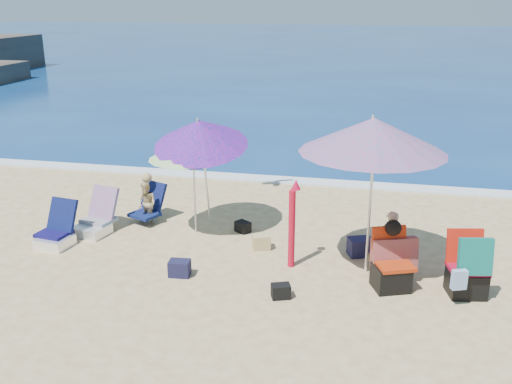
% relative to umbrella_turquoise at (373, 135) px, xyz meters
% --- Properties ---
extents(ground, '(120.00, 120.00, 0.00)m').
position_rel_umbrella_turquoise_xyz_m(ground, '(-1.48, -0.75, -2.17)').
color(ground, '#D8BC84').
rests_on(ground, ground).
extents(sea, '(120.00, 80.00, 0.12)m').
position_rel_umbrella_turquoise_xyz_m(sea, '(-1.48, 44.25, -2.22)').
color(sea, navy).
rests_on(sea, ground).
extents(foam, '(120.00, 0.50, 0.04)m').
position_rel_umbrella_turquoise_xyz_m(foam, '(-1.48, 4.35, -2.15)').
color(foam, white).
rests_on(foam, ground).
extents(umbrella_turquoise, '(2.36, 2.36, 2.47)m').
position_rel_umbrella_turquoise_xyz_m(umbrella_turquoise, '(0.00, 0.00, 0.00)').
color(umbrella_turquoise, silver).
rests_on(umbrella_turquoise, ground).
extents(umbrella_striped, '(1.68, 1.68, 1.83)m').
position_rel_umbrella_turquoise_xyz_m(umbrella_striped, '(-3.12, 0.89, -0.57)').
color(umbrella_striped, silver).
rests_on(umbrella_striped, ground).
extents(umbrella_blue, '(1.76, 1.82, 2.25)m').
position_rel_umbrella_turquoise_xyz_m(umbrella_blue, '(-2.92, 0.99, -0.33)').
color(umbrella_blue, white).
rests_on(umbrella_blue, ground).
extents(furled_umbrella, '(0.19, 0.30, 1.40)m').
position_rel_umbrella_turquoise_xyz_m(furled_umbrella, '(-1.14, -0.02, -1.40)').
color(furled_umbrella, '#B50C24').
rests_on(furled_umbrella, ground).
extents(chair_navy, '(0.67, 0.79, 0.74)m').
position_rel_umbrella_turquoise_xyz_m(chair_navy, '(-5.24, -0.04, -1.98)').
color(chair_navy, '#0F0C46').
rests_on(chair_navy, ground).
extents(chair_rainbow, '(0.70, 0.91, 0.78)m').
position_rel_umbrella_turquoise_xyz_m(chair_rainbow, '(-4.82, 0.60, -1.97)').
color(chair_rainbow, '#C86E46').
rests_on(chair_rainbow, ground).
extents(camp_chair_left, '(0.68, 0.66, 0.89)m').
position_rel_umbrella_turquoise_xyz_m(camp_chair_left, '(0.39, -0.46, -1.91)').
color(camp_chair_left, '#AA2D0C').
rests_on(camp_chair_left, ground).
extents(camp_chair_right, '(0.61, 0.83, 0.96)m').
position_rel_umbrella_turquoise_xyz_m(camp_chair_right, '(1.44, -0.46, -1.83)').
color(camp_chair_right, '#A10B29').
rests_on(camp_chair_right, ground).
extents(person_center, '(0.77, 0.85, 1.00)m').
position_rel_umbrella_turquoise_xyz_m(person_center, '(0.38, -0.05, -1.69)').
color(person_center, tan).
rests_on(person_center, ground).
extents(person_left, '(0.65, 0.86, 0.91)m').
position_rel_umbrella_turquoise_xyz_m(person_left, '(-4.08, 1.23, -1.76)').
color(person_left, tan).
rests_on(person_left, ground).
extents(bag_navy_a, '(0.34, 0.26, 0.25)m').
position_rel_umbrella_turquoise_xyz_m(bag_navy_a, '(-2.77, -0.73, -2.05)').
color(bag_navy_a, '#171732').
rests_on(bag_navy_a, ground).
extents(bag_black_a, '(0.33, 0.31, 0.19)m').
position_rel_umbrella_turquoise_xyz_m(bag_black_a, '(-2.22, 1.17, -2.08)').
color(bag_black_a, black).
rests_on(bag_black_a, ground).
extents(bag_tan, '(0.35, 0.30, 0.25)m').
position_rel_umbrella_turquoise_xyz_m(bag_tan, '(-1.74, 0.50, -2.05)').
color(bag_tan, tan).
rests_on(bag_tan, ground).
extents(bag_navy_b, '(0.47, 0.41, 0.29)m').
position_rel_umbrella_turquoise_xyz_m(bag_navy_b, '(-0.09, 0.61, -2.03)').
color(bag_navy_b, '#1A1836').
rests_on(bag_navy_b, ground).
extents(bag_black_b, '(0.31, 0.27, 0.20)m').
position_rel_umbrella_turquoise_xyz_m(bag_black_b, '(-1.13, -1.09, -2.07)').
color(bag_black_b, black).
rests_on(bag_black_b, ground).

